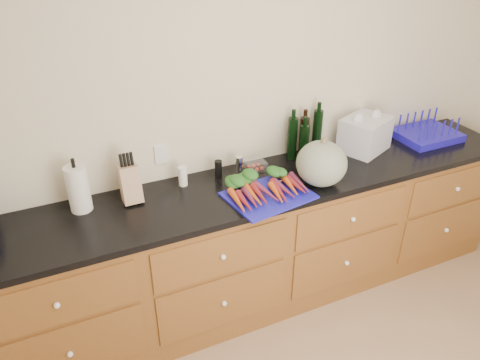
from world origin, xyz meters
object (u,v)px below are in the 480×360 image
squash (322,163)px  paper_towel (78,189)px  carrots (265,187)px  dish_rack (427,133)px  cutting_board (268,195)px  tomato_box (255,166)px  knife_block (130,184)px

squash → paper_towel: squash is taller
carrots → squash: bearing=-6.6°
dish_rack → squash: bearing=-167.7°
paper_towel → cutting_board: bearing=-17.1°
cutting_board → dish_rack: size_ratio=1.11×
cutting_board → tomato_box: (0.07, 0.33, 0.02)m
knife_block → cutting_board: bearing=-21.8°
cutting_board → paper_towel: (-1.04, 0.32, 0.13)m
squash → dish_rack: bearing=12.3°
squash → dish_rack: (1.09, 0.24, -0.10)m
carrots → paper_towel: bearing=165.1°
cutting_board → squash: squash is taller
cutting_board → carrots: size_ratio=1.06×
cutting_board → carrots: 0.06m
tomato_box → cutting_board: bearing=-102.6°
carrots → tomato_box: bearing=75.5°
paper_towel → tomato_box: 1.12m
tomato_box → dish_rack: size_ratio=0.30×
carrots → dish_rack: size_ratio=1.05×
carrots → tomato_box: size_ratio=3.48×
knife_block → paper_towel: bearing=176.0°
cutting_board → dish_rack: (1.46, 0.24, 0.04)m
carrots → cutting_board: bearing=-90.0°
paper_towel → tomato_box: (1.11, 0.01, -0.11)m
carrots → squash: 0.38m
cutting_board → dish_rack: dish_rack is taller
carrots → dish_rack: bearing=7.6°
cutting_board → squash: size_ratio=1.56×
tomato_box → carrots: bearing=-104.5°
paper_towel → tomato_box: size_ratio=2.08×
paper_towel → tomato_box: paper_towel is taller
cutting_board → paper_towel: size_ratio=1.78×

